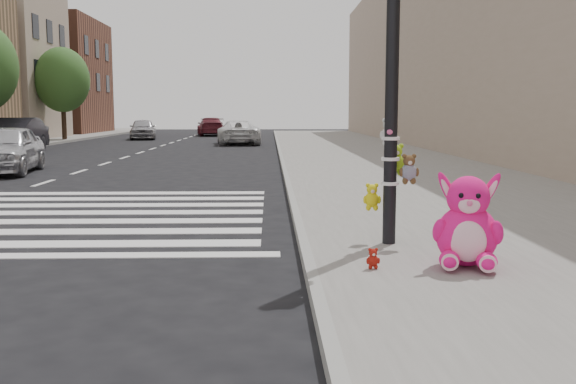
{
  "coord_description": "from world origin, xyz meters",
  "views": [
    {
      "loc": [
        1.12,
        -5.99,
        1.76
      ],
      "look_at": [
        1.35,
        2.09,
        0.75
      ],
      "focal_mm": 40.0,
      "sensor_mm": 36.0,
      "label": 1
    }
  ],
  "objects_px": {
    "car_white_near": "(238,132)",
    "car_silver_far": "(5,149)",
    "red_teddy": "(373,258)",
    "car_dark_far": "(14,136)",
    "signal_pole": "(392,106)",
    "pink_bunny": "(467,228)"
  },
  "relations": [
    {
      "from": "signal_pole",
      "to": "red_teddy",
      "type": "height_order",
      "value": "signal_pole"
    },
    {
      "from": "car_silver_far",
      "to": "car_white_near",
      "type": "relative_size",
      "value": 0.88
    },
    {
      "from": "pink_bunny",
      "to": "car_dark_far",
      "type": "distance_m",
      "value": 24.88
    },
    {
      "from": "red_teddy",
      "to": "car_white_near",
      "type": "relative_size",
      "value": 0.05
    },
    {
      "from": "car_silver_far",
      "to": "car_dark_far",
      "type": "relative_size",
      "value": 0.9
    },
    {
      "from": "car_white_near",
      "to": "car_silver_far",
      "type": "bearing_deg",
      "value": 64.08
    },
    {
      "from": "car_dark_far",
      "to": "car_white_near",
      "type": "distance_m",
      "value": 11.79
    },
    {
      "from": "signal_pole",
      "to": "car_white_near",
      "type": "bearing_deg",
      "value": 96.7
    },
    {
      "from": "pink_bunny",
      "to": "red_teddy",
      "type": "relative_size",
      "value": 4.62
    },
    {
      "from": "pink_bunny",
      "to": "car_dark_far",
      "type": "bearing_deg",
      "value": 135.09
    },
    {
      "from": "signal_pole",
      "to": "car_silver_far",
      "type": "bearing_deg",
      "value": 129.94
    },
    {
      "from": "pink_bunny",
      "to": "car_silver_far",
      "type": "xyz_separation_m",
      "value": [
        -9.69,
        12.13,
        0.15
      ]
    },
    {
      "from": "car_silver_far",
      "to": "car_dark_far",
      "type": "height_order",
      "value": "car_dark_far"
    },
    {
      "from": "pink_bunny",
      "to": "red_teddy",
      "type": "height_order",
      "value": "pink_bunny"
    },
    {
      "from": "red_teddy",
      "to": "car_dark_far",
      "type": "bearing_deg",
      "value": 115.51
    },
    {
      "from": "car_dark_far",
      "to": "red_teddy",
      "type": "bearing_deg",
      "value": -62.88
    },
    {
      "from": "signal_pole",
      "to": "red_teddy",
      "type": "bearing_deg",
      "value": -107.85
    },
    {
      "from": "signal_pole",
      "to": "car_dark_far",
      "type": "xyz_separation_m",
      "value": [
        -12.42,
        19.97,
        -1.08
      ]
    },
    {
      "from": "pink_bunny",
      "to": "red_teddy",
      "type": "distance_m",
      "value": 1.05
    },
    {
      "from": "car_white_near",
      "to": "red_teddy",
      "type": "bearing_deg",
      "value": 89.36
    },
    {
      "from": "car_white_near",
      "to": "car_dark_far",
      "type": "bearing_deg",
      "value": 32.52
    },
    {
      "from": "car_silver_far",
      "to": "car_dark_far",
      "type": "bearing_deg",
      "value": 101.5
    }
  ]
}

